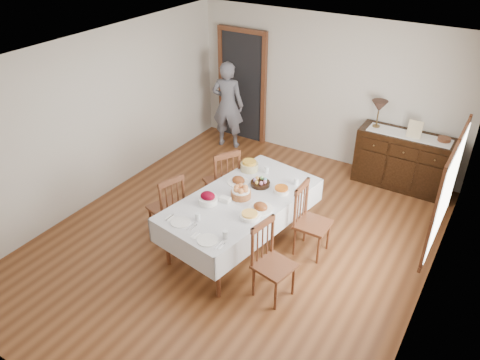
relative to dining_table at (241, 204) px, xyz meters
The scene contains 26 objects.
ground 0.69m from the dining_table, 162.51° to the left, with size 6.00×6.00×0.00m, color brown.
room_shell 1.09m from the dining_table, 118.77° to the left, with size 5.02×6.02×2.65m.
dining_table is the anchor object (origin of this frame).
chair_left_near 1.06m from the dining_table, 158.91° to the right, with size 0.53×0.53×1.02m.
chair_left_far 0.89m from the dining_table, 139.65° to the left, with size 0.61×0.61×1.08m.
chair_right_near 1.03m from the dining_table, 38.33° to the right, with size 0.49×0.49×1.01m.
chair_right_far 0.93m from the dining_table, 22.89° to the left, with size 0.43×0.43×1.03m.
sideboard 3.13m from the dining_table, 61.66° to the left, with size 1.58×0.57×0.95m.
person 3.12m from the dining_table, 126.21° to the left, with size 0.56×0.36×1.79m, color slate.
bread_basket 0.17m from the dining_table, 143.39° to the left, with size 0.27×0.27×0.17m.
egg_basket 0.43m from the dining_table, 82.34° to the left, with size 0.27×0.27×0.11m.
ham_platter_a 0.41m from the dining_table, 127.67° to the left, with size 0.31×0.31×0.11m.
ham_platter_b 0.38m from the dining_table, 15.56° to the right, with size 0.33×0.33×0.11m.
beet_bowl 0.48m from the dining_table, 133.59° to the right, with size 0.26×0.26×0.16m.
carrot_bowl 0.57m from the dining_table, 45.48° to the left, with size 0.21×0.21×0.09m.
pineapple_bowl 0.77m from the dining_table, 112.66° to the left, with size 0.26×0.26×0.15m.
casserole_dish 0.48m from the dining_table, 45.73° to the right, with size 0.25×0.25×0.07m.
butter_dish 0.27m from the dining_table, 125.26° to the right, with size 0.15×0.11×0.07m.
setting_left 0.87m from the dining_table, 110.66° to the right, with size 0.44×0.31×0.10m.
setting_right 0.95m from the dining_table, 78.92° to the right, with size 0.44×0.31×0.10m.
glass_far_a 0.77m from the dining_table, 92.69° to the left, with size 0.07×0.07×0.10m.
glass_far_b 0.84m from the dining_table, 55.54° to the left, with size 0.07×0.07×0.10m.
runner 3.10m from the dining_table, 61.58° to the left, with size 1.30×0.35×0.01m.
table_lamp 2.97m from the dining_table, 71.51° to the left, with size 0.26×0.26×0.46m.
picture_frame 3.12m from the dining_table, 60.00° to the left, with size 0.22×0.08×0.28m.
deco_bowl 3.44m from the dining_table, 54.59° to the left, with size 0.20×0.20×0.06m.
Camera 1 is at (2.81, -4.47, 4.18)m, focal length 35.00 mm.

